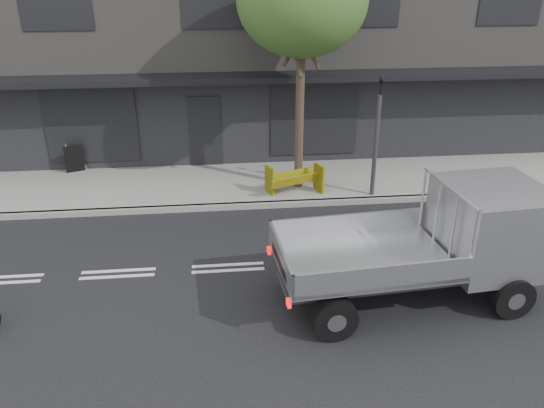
{
  "coord_description": "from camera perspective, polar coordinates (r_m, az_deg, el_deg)",
  "views": [
    {
      "loc": [
        -0.07,
        -10.17,
        6.2
      ],
      "look_at": [
        1.04,
        0.5,
        1.29
      ],
      "focal_mm": 35.0,
      "sensor_mm": 36.0,
      "label": 1
    }
  ],
  "objects": [
    {
      "name": "construction_barrier",
      "position": [
        14.93,
        2.54,
        2.45
      ],
      "size": [
        1.64,
        1.11,
        0.85
      ],
      "primitive_type": null,
      "rotation": [
        0.0,
        0.0,
        0.36
      ],
      "color": "yellow",
      "rests_on": "sidewalk"
    },
    {
      "name": "sidewalk",
      "position": [
        16.08,
        -5.24,
        2.11
      ],
      "size": [
        32.0,
        3.2,
        0.15
      ],
      "primitive_type": "cube",
      "color": "gray",
      "rests_on": "ground"
    },
    {
      "name": "ground",
      "position": [
        11.91,
        -4.75,
        -6.86
      ],
      "size": [
        80.0,
        80.0,
        0.0
      ],
      "primitive_type": "plane",
      "color": "black",
      "rests_on": "ground"
    },
    {
      "name": "kerb",
      "position": [
        14.62,
        -5.11,
        -0.28
      ],
      "size": [
        32.0,
        0.2,
        0.15
      ],
      "primitive_type": "cube",
      "color": "gray",
      "rests_on": "ground"
    },
    {
      "name": "building_main",
      "position": [
        21.58,
        -6.04,
        18.63
      ],
      "size": [
        26.0,
        10.0,
        8.0
      ],
      "primitive_type": "cube",
      "color": "slate",
      "rests_on": "ground"
    },
    {
      "name": "flatbed_ute",
      "position": [
        11.08,
        20.35,
        -2.89
      ],
      "size": [
        5.35,
        2.54,
        2.4
      ],
      "rotation": [
        0.0,
        0.0,
        0.08
      ],
      "color": "black",
      "rests_on": "ground"
    },
    {
      "name": "traffic_light_pole",
      "position": [
        14.89,
        11.11,
        6.35
      ],
      "size": [
        0.12,
        0.12,
        3.5
      ],
      "color": "#2D2D30",
      "rests_on": "ground"
    },
    {
      "name": "street_tree",
      "position": [
        14.58,
        3.26,
        20.94
      ],
      "size": [
        3.4,
        3.4,
        6.74
      ],
      "color": "#382B21",
      "rests_on": "ground"
    },
    {
      "name": "sandwich_board",
      "position": [
        17.7,
        -20.49,
        4.56
      ],
      "size": [
        0.66,
        0.55,
        0.9
      ],
      "primitive_type": null,
      "rotation": [
        0.0,
        0.0,
        0.36
      ],
      "color": "black",
      "rests_on": "sidewalk"
    }
  ]
}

